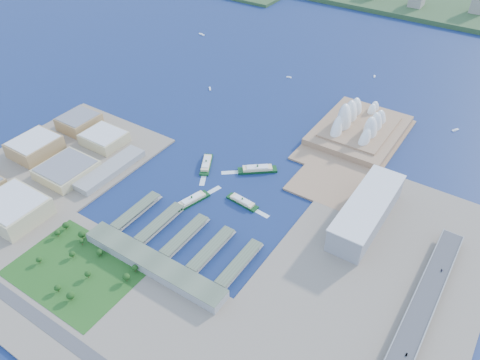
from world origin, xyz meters
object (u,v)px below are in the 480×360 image
Objects in this scene: ferry_d at (242,201)px; car_b at (407,354)px; opera_house at (362,118)px; ferry_b at (257,168)px; ferry_c at (192,199)px; toaster_building at (367,212)px; ferry_a at (206,163)px; car_c at (442,270)px.

car_b reaches higher than ferry_d.
opera_house is at bearing -9.10° from ferry_d.
ferry_b is at bearing -116.03° from opera_house.
ferry_b is 118.18m from ferry_c.
toaster_building reaches higher than ferry_d.
ferry_a is at bearing -51.67° from ferry_c.
ferry_b is 12.22× the size of car_c.
toaster_building is 2.90× the size of ferry_a.
car_c is at bearing -20.38° from toaster_building.
toaster_building reaches higher than ferry_c.
car_b reaches higher than ferry_a.
car_b is (326.73, -74.41, 10.31)m from ferry_c.
ferry_d is at bearing -104.77° from opera_house.
ferry_a is 392.88m from car_b.
ferry_b reaches higher than ferry_c.
ferry_a is 0.97× the size of ferry_c.
car_b is at bearing 90.00° from car_c.
car_b is (361.21, -154.17, 10.46)m from ferry_a.
car_c is at bearing -50.39° from opera_house.
ferry_d is (60.11, 37.40, -0.54)m from ferry_c.
car_b is at bearing -107.08° from ferry_d.
ferry_a is 11.00× the size of car_c.
ferry_a is 13.19× the size of car_b.
opera_house is at bearing -98.54° from ferry_c.
toaster_building is at bearing -141.71° from ferry_c.
ferry_b is 14.66× the size of car_b.
car_c is (288.02, -58.20, 9.94)m from ferry_b.
toaster_building is 180.50m from ferry_b.
ferry_c is (-217.73, -93.95, -15.30)m from toaster_building.
toaster_building is 2.82× the size of ferry_c.
car_c reaches higher than ferry_c.
car_b reaches higher than ferry_c.
ferry_a is 1.08× the size of ferry_d.
ferry_a is at bearing -23.11° from car_b.
car_b is (109.00, -168.36, -4.98)m from toaster_building.
ferry_d is (21.39, -74.25, -0.95)m from ferry_b.
toaster_building is 200.63m from car_b.
ferry_b reaches higher than ferry_d.
ferry_c is at bearing 127.56° from ferry_d.
toaster_building is 116.39m from car_c.
toaster_building is 3.14× the size of ferry_d.
opera_house is 270.03m from ferry_a.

